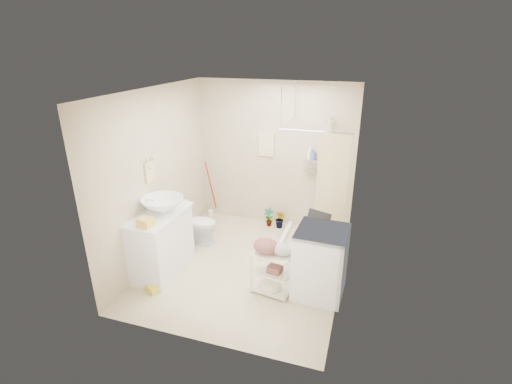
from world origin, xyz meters
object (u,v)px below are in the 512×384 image
(vanity, at_px, (160,242))
(washing_machine, at_px, (320,262))
(toilet, at_px, (196,223))
(laundry_rack, at_px, (272,269))

(vanity, xyz_separation_m, washing_machine, (2.30, 0.18, 0.01))
(toilet, xyz_separation_m, laundry_rack, (1.57, -0.93, 0.01))
(vanity, distance_m, washing_machine, 2.31)
(laundry_rack, bearing_deg, toilet, 158.53)
(washing_machine, distance_m, laundry_rack, 0.65)
(toilet, distance_m, laundry_rack, 1.82)
(washing_machine, height_order, laundry_rack, washing_machine)
(toilet, bearing_deg, vanity, 166.97)
(toilet, relative_size, washing_machine, 0.75)
(vanity, distance_m, laundry_rack, 1.69)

